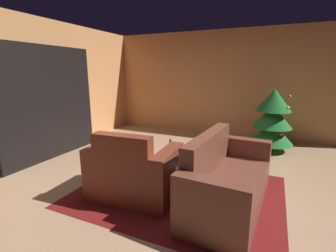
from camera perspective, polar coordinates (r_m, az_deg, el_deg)
ground_plane at (r=3.48m, az=4.46°, el=-14.09°), size 7.40×7.40×0.00m
wall_back at (r=6.14m, az=14.66°, el=9.75°), size 6.23×0.06×2.57m
wall_left at (r=5.05m, az=-30.67°, el=7.78°), size 0.06×6.28×2.57m
area_rug at (r=3.34m, az=2.70°, el=-15.28°), size 2.61×2.07×0.01m
bookshelf_unit at (r=5.00m, az=-26.37°, el=4.87°), size 0.38×2.01×2.03m
armchair_red at (r=3.11m, az=-8.21°, el=-11.26°), size 1.11×0.81×0.89m
couch_red at (r=2.99m, az=13.77°, el=-12.91°), size 0.84×1.71×0.86m
coffee_table at (r=3.21m, az=3.47°, el=-8.96°), size 0.61×0.61×0.43m
book_stack_on_table at (r=3.19m, az=4.45°, el=-7.27°), size 0.24×0.18×0.10m
bottle_on_table at (r=3.19m, az=0.55°, el=-6.06°), size 0.06×0.06×0.28m
decorated_tree at (r=5.23m, az=23.70°, el=1.53°), size 0.86×0.86×1.25m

